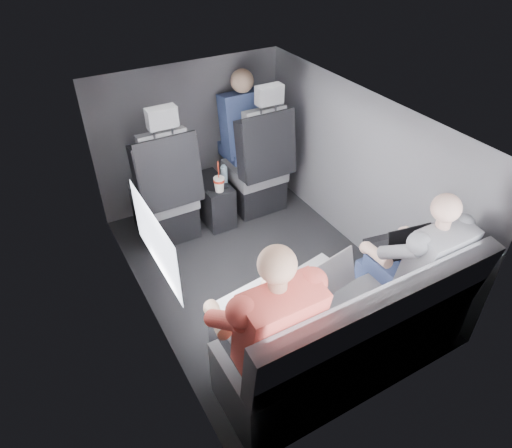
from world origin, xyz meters
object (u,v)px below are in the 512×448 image
water_bottle (224,175)px  laptop_black (398,244)px  front_seat_right (258,171)px  passenger_rear_right (414,263)px  rear_bench (349,340)px  passenger_front_right (243,126)px  center_console (213,201)px  front_seat_left (166,198)px  laptop_white (257,303)px  passenger_rear_left (264,327)px  soda_cup (219,184)px  laptop_silver (322,275)px

water_bottle → laptop_black: bearing=-73.1°
front_seat_right → passenger_rear_right: size_ratio=1.07×
rear_bench → passenger_front_right: passenger_front_right is taller
rear_bench → laptop_black: 0.72m
center_console → front_seat_left: bearing=-174.9°
front_seat_right → passenger_front_right: (-0.01, 0.26, 0.35)m
laptop_white → passenger_rear_left: (-0.05, -0.17, 0.00)m
soda_cup → passenger_rear_left: size_ratio=0.23×
rear_bench → soda_cup: (-0.01, 1.77, 0.17)m
front_seat_right → front_seat_left: bearing=180.0°
front_seat_left → soda_cup: size_ratio=4.37×
front_seat_left → front_seat_right: size_ratio=1.00×
front_seat_left → passenger_rear_left: 1.83m
laptop_white → passenger_front_right: size_ratio=0.46×
soda_cup → front_seat_right: bearing=15.8°
front_seat_right → center_console: 0.49m
water_bottle → passenger_rear_left: bearing=-109.7°
front_seat_right → laptop_silver: front_seat_right is taller
water_bottle → passenger_front_right: 0.52m
passenger_rear_left → passenger_front_right: bearing=64.5°
center_console → rear_bench: bearing=-90.0°
passenger_rear_right → laptop_black: bearing=81.0°
front_seat_left → rear_bench: size_ratio=0.79×
soda_cup → passenger_front_right: bearing=41.0°
laptop_silver → passenger_rear_right: passenger_rear_right is taller
laptop_white → passenger_front_right: bearing=63.8°
soda_cup → laptop_silver: size_ratio=0.76×
laptop_black → passenger_front_right: (-0.14, 1.88, 0.13)m
laptop_silver → passenger_rear_right: (0.58, -0.18, -0.02)m
laptop_white → rear_bench: bearing=-28.6°
center_console → water_bottle: size_ratio=2.76×
soda_cup → passenger_rear_right: (0.56, -1.68, 0.14)m
center_console → laptop_white: (-0.49, -1.67, 0.44)m
front_seat_left → passenger_rear_right: 2.08m
soda_cup → laptop_black: size_ratio=0.84×
soda_cup → passenger_rear_left: bearing=-107.8°
front_seat_left → water_bottle: size_ratio=7.28×
passenger_rear_left → laptop_black: bearing=9.2°
front_seat_left → passenger_rear_left: front_seat_left is taller
laptop_black → passenger_rear_right: size_ratio=0.29×
front_seat_right → passenger_rear_right: (0.10, -1.81, 0.21)m
water_bottle → laptop_black: laptop_black is taller
soda_cup → water_bottle: size_ratio=1.67×
rear_bench → laptop_black: size_ratio=4.63×
center_console → passenger_front_right: size_ratio=0.57×
laptop_white → passenger_front_right: (0.93, 1.89, 0.12)m
laptop_silver → laptop_white: bearing=-179.0°
center_console → water_bottle: bearing=-34.0°
center_console → passenger_rear_right: 1.97m
water_bottle → rear_bench: bearing=-92.8°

